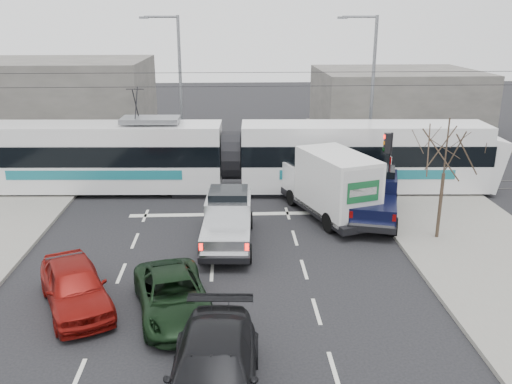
{
  "coord_description": "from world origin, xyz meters",
  "views": [
    {
      "loc": [
        -0.93,
        -18.05,
        8.9
      ],
      "look_at": [
        0.1,
        3.82,
        1.8
      ],
      "focal_mm": 38.0,
      "sensor_mm": 36.0,
      "label": 1
    }
  ],
  "objects_px": {
    "bare_tree": "(446,152)",
    "red_car": "(75,286)",
    "street_lamp_near": "(370,84)",
    "silver_pickup": "(228,218)",
    "green_car": "(173,296)",
    "traffic_signal": "(388,154)",
    "dark_car": "(213,375)",
    "street_lamp_far": "(177,81)",
    "navy_pickup": "(374,195)",
    "box_truck": "(331,185)",
    "tram": "(231,156)"
  },
  "relations": [
    {
      "from": "bare_tree",
      "to": "street_lamp_far",
      "type": "distance_m",
      "value": 17.97
    },
    {
      "from": "traffic_signal",
      "to": "street_lamp_far",
      "type": "xyz_separation_m",
      "value": [
        -10.66,
        9.5,
        2.37
      ]
    },
    {
      "from": "box_truck",
      "to": "navy_pickup",
      "type": "bearing_deg",
      "value": -26.79
    },
    {
      "from": "green_car",
      "to": "dark_car",
      "type": "xyz_separation_m",
      "value": [
        1.36,
        -4.16,
        0.14
      ]
    },
    {
      "from": "bare_tree",
      "to": "green_car",
      "type": "bearing_deg",
      "value": -152.4
    },
    {
      "from": "bare_tree",
      "to": "street_lamp_near",
      "type": "bearing_deg",
      "value": 91.42
    },
    {
      "from": "tram",
      "to": "box_truck",
      "type": "height_order",
      "value": "tram"
    },
    {
      "from": "silver_pickup",
      "to": "dark_car",
      "type": "height_order",
      "value": "silver_pickup"
    },
    {
      "from": "street_lamp_near",
      "to": "red_car",
      "type": "height_order",
      "value": "street_lamp_near"
    },
    {
      "from": "traffic_signal",
      "to": "street_lamp_near",
      "type": "bearing_deg",
      "value": 83.59
    },
    {
      "from": "box_truck",
      "to": "green_car",
      "type": "xyz_separation_m",
      "value": [
        -6.41,
        -8.4,
        -0.91
      ]
    },
    {
      "from": "street_lamp_near",
      "to": "red_car",
      "type": "relative_size",
      "value": 2.01
    },
    {
      "from": "bare_tree",
      "to": "street_lamp_near",
      "type": "distance_m",
      "value": 11.58
    },
    {
      "from": "street_lamp_near",
      "to": "green_car",
      "type": "relative_size",
      "value": 1.95
    },
    {
      "from": "street_lamp_near",
      "to": "silver_pickup",
      "type": "xyz_separation_m",
      "value": [
        -8.42,
        -11.17,
        -4.11
      ]
    },
    {
      "from": "street_lamp_far",
      "to": "dark_car",
      "type": "bearing_deg",
      "value": -83.22
    },
    {
      "from": "street_lamp_far",
      "to": "navy_pickup",
      "type": "relative_size",
      "value": 1.58
    },
    {
      "from": "bare_tree",
      "to": "dark_car",
      "type": "height_order",
      "value": "bare_tree"
    },
    {
      "from": "traffic_signal",
      "to": "silver_pickup",
      "type": "distance_m",
      "value": 8.6
    },
    {
      "from": "navy_pickup",
      "to": "red_car",
      "type": "xyz_separation_m",
      "value": [
        -11.55,
        -7.58,
        -0.35
      ]
    },
    {
      "from": "navy_pickup",
      "to": "dark_car",
      "type": "relative_size",
      "value": 1.06
    },
    {
      "from": "bare_tree",
      "to": "dark_car",
      "type": "relative_size",
      "value": 0.93
    },
    {
      "from": "street_lamp_near",
      "to": "bare_tree",
      "type": "bearing_deg",
      "value": -88.58
    },
    {
      "from": "navy_pickup",
      "to": "red_car",
      "type": "height_order",
      "value": "navy_pickup"
    },
    {
      "from": "silver_pickup",
      "to": "navy_pickup",
      "type": "xyz_separation_m",
      "value": [
        6.7,
        2.36,
        0.12
      ]
    },
    {
      "from": "traffic_signal",
      "to": "silver_pickup",
      "type": "height_order",
      "value": "traffic_signal"
    },
    {
      "from": "silver_pickup",
      "to": "green_car",
      "type": "height_order",
      "value": "silver_pickup"
    },
    {
      "from": "silver_pickup",
      "to": "bare_tree",
      "type": "bearing_deg",
      "value": 0.63
    },
    {
      "from": "street_lamp_near",
      "to": "dark_car",
      "type": "distance_m",
      "value": 23.25
    },
    {
      "from": "bare_tree",
      "to": "red_car",
      "type": "relative_size",
      "value": 1.12
    },
    {
      "from": "street_lamp_far",
      "to": "green_car",
      "type": "relative_size",
      "value": 1.95
    },
    {
      "from": "street_lamp_near",
      "to": "street_lamp_far",
      "type": "relative_size",
      "value": 1.0
    },
    {
      "from": "bare_tree",
      "to": "tram",
      "type": "bearing_deg",
      "value": 140.53
    },
    {
      "from": "box_truck",
      "to": "navy_pickup",
      "type": "height_order",
      "value": "box_truck"
    },
    {
      "from": "box_truck",
      "to": "red_car",
      "type": "bearing_deg",
      "value": -159.52
    },
    {
      "from": "tram",
      "to": "traffic_signal",
      "type": "bearing_deg",
      "value": -19.95
    },
    {
      "from": "silver_pickup",
      "to": "dark_car",
      "type": "relative_size",
      "value": 1.05
    },
    {
      "from": "tram",
      "to": "navy_pickup",
      "type": "height_order",
      "value": "tram"
    },
    {
      "from": "bare_tree",
      "to": "street_lamp_near",
      "type": "xyz_separation_m",
      "value": [
        -0.29,
        11.5,
        1.32
      ]
    },
    {
      "from": "green_car",
      "to": "dark_car",
      "type": "height_order",
      "value": "dark_car"
    },
    {
      "from": "silver_pickup",
      "to": "green_car",
      "type": "bearing_deg",
      "value": -103.58
    },
    {
      "from": "street_lamp_far",
      "to": "tram",
      "type": "distance_m",
      "value": 7.88
    },
    {
      "from": "street_lamp_far",
      "to": "box_truck",
      "type": "relative_size",
      "value": 1.36
    },
    {
      "from": "bare_tree",
      "to": "green_car",
      "type": "distance_m",
      "value": 12.15
    },
    {
      "from": "silver_pickup",
      "to": "red_car",
      "type": "xyz_separation_m",
      "value": [
        -4.85,
        -5.22,
        -0.23
      ]
    },
    {
      "from": "box_truck",
      "to": "street_lamp_near",
      "type": "bearing_deg",
      "value": 47.63
    },
    {
      "from": "green_car",
      "to": "navy_pickup",
      "type": "bearing_deg",
      "value": 30.03
    },
    {
      "from": "street_lamp_far",
      "to": "tram",
      "type": "bearing_deg",
      "value": -63.44
    },
    {
      "from": "street_lamp_near",
      "to": "street_lamp_far",
      "type": "xyz_separation_m",
      "value": [
        -11.5,
        2.0,
        0.0
      ]
    },
    {
      "from": "street_lamp_far",
      "to": "red_car",
      "type": "height_order",
      "value": "street_lamp_far"
    }
  ]
}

